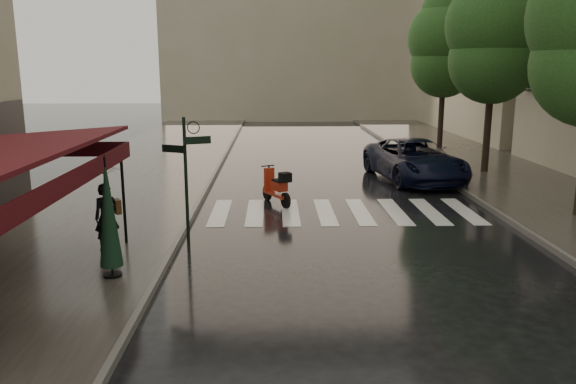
{
  "coord_description": "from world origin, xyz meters",
  "views": [
    {
      "loc": [
        0.89,
        -10.26,
        4.21
      ],
      "look_at": [
        1.24,
        2.47,
        1.4
      ],
      "focal_mm": 35.0,
      "sensor_mm": 36.0,
      "label": 1
    }
  ],
  "objects_px": {
    "parked_car": "(414,160)",
    "parasol_back": "(108,213)",
    "pedestrian_with_umbrella": "(105,182)",
    "scooter": "(277,188)"
  },
  "relations": [
    {
      "from": "pedestrian_with_umbrella",
      "to": "parasol_back",
      "type": "height_order",
      "value": "parasol_back"
    },
    {
      "from": "pedestrian_with_umbrella",
      "to": "scooter",
      "type": "bearing_deg",
      "value": 22.07
    },
    {
      "from": "scooter",
      "to": "parked_car",
      "type": "bearing_deg",
      "value": 8.8
    },
    {
      "from": "parked_car",
      "to": "parasol_back",
      "type": "relative_size",
      "value": 2.31
    },
    {
      "from": "scooter",
      "to": "parasol_back",
      "type": "height_order",
      "value": "parasol_back"
    },
    {
      "from": "scooter",
      "to": "pedestrian_with_umbrella",
      "type": "bearing_deg",
      "value": -156.11
    },
    {
      "from": "pedestrian_with_umbrella",
      "to": "scooter",
      "type": "height_order",
      "value": "pedestrian_with_umbrella"
    },
    {
      "from": "pedestrian_with_umbrella",
      "to": "parasol_back",
      "type": "relative_size",
      "value": 0.98
    },
    {
      "from": "parked_car",
      "to": "pedestrian_with_umbrella",
      "type": "bearing_deg",
      "value": -145.21
    },
    {
      "from": "pedestrian_with_umbrella",
      "to": "parked_car",
      "type": "height_order",
      "value": "pedestrian_with_umbrella"
    }
  ]
}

